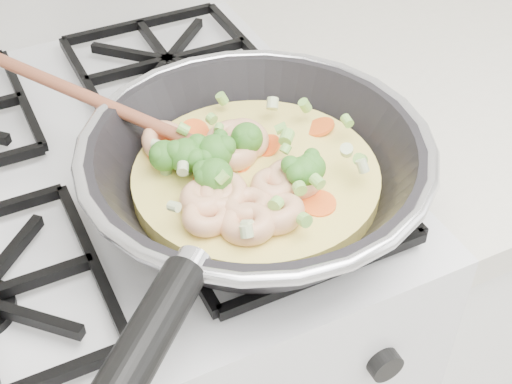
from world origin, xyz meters
name	(u,v)px	position (x,y,z in m)	size (l,w,h in m)	color
skillet	(251,171)	(0.13, 1.55, 0.96)	(0.43, 0.50, 0.10)	black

